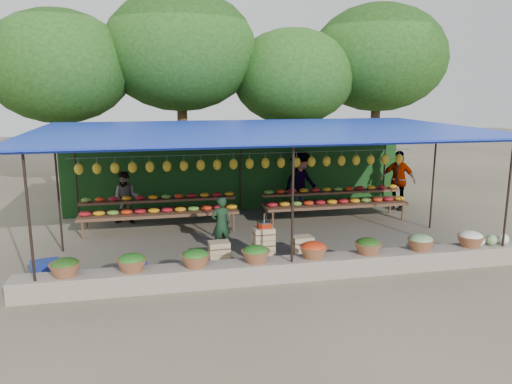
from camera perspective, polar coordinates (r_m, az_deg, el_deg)
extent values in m
plane|color=brown|center=(12.86, 0.50, -5.35)|extent=(60.00, 60.00, 0.00)
cube|color=slate|center=(10.27, 3.85, -8.74)|extent=(10.60, 0.55, 0.40)
cylinder|color=black|center=(9.65, -24.43, -3.71)|extent=(0.05, 0.05, 2.80)
cylinder|color=black|center=(9.77, 4.19, -2.45)|extent=(0.05, 0.05, 2.80)
cylinder|color=black|center=(12.00, 26.78, -1.01)|extent=(0.05, 0.05, 2.80)
cylinder|color=black|center=(12.42, -21.67, -0.17)|extent=(0.05, 0.05, 2.80)
cylinder|color=black|center=(14.33, 19.61, 1.51)|extent=(0.05, 0.05, 2.80)
cylinder|color=black|center=(15.24, -19.92, 2.07)|extent=(0.05, 0.05, 2.80)
cylinder|color=black|center=(15.32, -1.84, 2.83)|extent=(0.05, 0.05, 2.80)
cylinder|color=black|center=(16.83, 14.49, 3.28)|extent=(0.05, 0.05, 2.80)
cube|color=#1932BB|center=(12.32, 0.52, 7.18)|extent=(10.80, 6.60, 0.04)
cube|color=#1932BB|center=(10.41, 2.91, 5.28)|extent=(10.80, 2.19, 0.26)
cube|color=#1932BB|center=(14.29, -1.23, 7.11)|extent=(10.80, 2.19, 0.26)
cylinder|color=gray|center=(13.77, -0.75, 4.42)|extent=(9.60, 0.01, 0.01)
ellipsoid|color=yellow|center=(13.67, -19.59, 2.48)|extent=(0.23, 0.17, 0.30)
ellipsoid|color=yellow|center=(13.62, -17.72, 2.58)|extent=(0.23, 0.17, 0.30)
ellipsoid|color=yellow|center=(13.58, -15.83, 2.66)|extent=(0.23, 0.17, 0.30)
ellipsoid|color=yellow|center=(13.56, -13.93, 2.75)|extent=(0.23, 0.17, 0.30)
ellipsoid|color=yellow|center=(13.55, -12.03, 2.83)|extent=(0.23, 0.17, 0.30)
ellipsoid|color=yellow|center=(13.56, -10.13, 2.92)|extent=(0.23, 0.17, 0.30)
ellipsoid|color=yellow|center=(13.58, -8.23, 2.99)|extent=(0.23, 0.17, 0.30)
ellipsoid|color=yellow|center=(13.61, -6.34, 3.07)|extent=(0.23, 0.17, 0.30)
ellipsoid|color=yellow|center=(13.66, -4.46, 3.14)|extent=(0.23, 0.17, 0.30)
ellipsoid|color=yellow|center=(13.73, -2.59, 3.20)|extent=(0.23, 0.17, 0.30)
ellipsoid|color=yellow|center=(13.81, -0.75, 3.26)|extent=(0.23, 0.17, 0.30)
ellipsoid|color=yellow|center=(13.90, 1.08, 3.32)|extent=(0.23, 0.17, 0.30)
ellipsoid|color=yellow|center=(14.01, 2.87, 3.38)|extent=(0.23, 0.17, 0.30)
ellipsoid|color=yellow|center=(14.13, 4.64, 3.43)|extent=(0.23, 0.17, 0.30)
ellipsoid|color=yellow|center=(14.26, 6.38, 3.47)|extent=(0.23, 0.17, 0.30)
ellipsoid|color=yellow|center=(14.41, 8.08, 3.51)|extent=(0.23, 0.17, 0.30)
ellipsoid|color=yellow|center=(14.57, 9.75, 3.55)|extent=(0.23, 0.17, 0.30)
ellipsoid|color=yellow|center=(14.74, 11.37, 3.58)|extent=(0.23, 0.17, 0.30)
ellipsoid|color=yellow|center=(14.93, 12.97, 3.61)|extent=(0.23, 0.17, 0.30)
ellipsoid|color=yellow|center=(15.12, 14.52, 3.64)|extent=(0.23, 0.17, 0.30)
ellipsoid|color=yellow|center=(15.32, 16.03, 3.67)|extent=(0.23, 0.17, 0.30)
ellipsoid|color=#234E14|center=(9.92, -21.02, -7.74)|extent=(0.52, 0.52, 0.23)
ellipsoid|color=#28691C|center=(9.79, -14.02, -7.53)|extent=(0.52, 0.52, 0.23)
ellipsoid|color=#28691C|center=(9.81, -6.94, -7.22)|extent=(0.52, 0.52, 0.23)
ellipsoid|color=#28691C|center=(9.97, -0.01, -6.80)|extent=(0.52, 0.52, 0.23)
ellipsoid|color=red|center=(10.28, 6.59, -6.31)|extent=(0.52, 0.52, 0.23)
ellipsoid|color=#234E14|center=(10.71, 12.72, -5.77)|extent=(0.52, 0.52, 0.23)
ellipsoid|color=#76A466|center=(11.25, 18.31, -5.23)|extent=(0.52, 0.52, 0.23)
ellipsoid|color=white|center=(11.89, 23.34, -4.70)|extent=(0.52, 0.52, 0.23)
cube|color=#1C4E1C|center=(15.58, -2.00, 2.43)|extent=(10.60, 0.06, 2.50)
cylinder|color=#3B2A15|center=(18.11, -21.04, 5.32)|extent=(0.36, 0.36, 3.97)
ellipsoid|color=#1B380F|center=(18.02, -21.64, 13.17)|extent=(4.77, 4.77, 3.69)
cylinder|color=#3B2A15|center=(18.29, -8.37, 6.85)|extent=(0.36, 0.36, 4.48)
ellipsoid|color=#1B380F|center=(18.27, -8.64, 15.63)|extent=(5.39, 5.39, 4.17)
cylinder|color=#3B2A15|center=(18.72, 4.10, 5.88)|extent=(0.36, 0.36, 3.71)
ellipsoid|color=#1B380F|center=(18.62, 4.21, 13.00)|extent=(4.47, 4.47, 3.45)
cylinder|color=#3B2A15|center=(20.30, 13.41, 6.97)|extent=(0.36, 0.36, 4.35)
ellipsoid|color=#1B380F|center=(20.26, 13.79, 14.65)|extent=(5.24, 5.24, 4.05)
cube|color=#49321D|center=(13.70, -10.97, -2.32)|extent=(4.20, 0.95, 0.08)
cube|color=#49321D|center=(13.93, -11.04, -0.91)|extent=(4.20, 0.35, 0.06)
cylinder|color=#49321D|center=(13.49, -19.21, -4.10)|extent=(0.06, 0.06, 0.50)
cylinder|color=#49321D|center=(13.54, -2.60, -3.37)|extent=(0.06, 0.06, 0.50)
cylinder|color=#49321D|center=(14.26, -18.83, -3.22)|extent=(0.06, 0.06, 0.50)
cylinder|color=#49321D|center=(14.30, -3.13, -2.54)|extent=(0.06, 0.06, 0.50)
ellipsoid|color=maroon|center=(13.64, -18.98, -2.39)|extent=(0.31, 0.26, 0.13)
ellipsoid|color=#63992F|center=(14.01, -18.84, -0.87)|extent=(0.26, 0.22, 0.12)
ellipsoid|color=orange|center=(13.60, -17.51, -2.33)|extent=(0.31, 0.26, 0.13)
ellipsoid|color=red|center=(13.98, -17.42, -0.81)|extent=(0.26, 0.22, 0.12)
ellipsoid|color=#63992F|center=(13.57, -16.04, -2.28)|extent=(0.31, 0.26, 0.13)
ellipsoid|color=maroon|center=(13.94, -15.99, -0.75)|extent=(0.26, 0.22, 0.12)
ellipsoid|color=red|center=(13.55, -14.57, -2.22)|extent=(0.31, 0.26, 0.13)
ellipsoid|color=orange|center=(13.92, -14.55, -0.69)|extent=(0.26, 0.22, 0.12)
ellipsoid|color=maroon|center=(13.53, -13.09, -2.15)|extent=(0.31, 0.26, 0.13)
ellipsoid|color=maroon|center=(13.91, -13.11, -0.63)|extent=(0.26, 0.22, 0.12)
ellipsoid|color=orange|center=(13.53, -11.61, -2.09)|extent=(0.31, 0.26, 0.13)
ellipsoid|color=orange|center=(13.91, -11.67, -0.57)|extent=(0.26, 0.22, 0.12)
ellipsoid|color=maroon|center=(13.53, -10.12, -2.03)|extent=(0.31, 0.26, 0.13)
ellipsoid|color=#63992F|center=(13.91, -10.23, -0.51)|extent=(0.26, 0.22, 0.12)
ellipsoid|color=orange|center=(13.55, -8.65, -1.96)|extent=(0.31, 0.26, 0.13)
ellipsoid|color=red|center=(13.92, -8.79, -0.45)|extent=(0.26, 0.22, 0.12)
ellipsoid|color=#63992F|center=(13.57, -7.17, -1.89)|extent=(0.31, 0.26, 0.13)
ellipsoid|color=maroon|center=(13.95, -7.36, -0.38)|extent=(0.26, 0.22, 0.12)
ellipsoid|color=red|center=(13.60, -5.70, -1.83)|extent=(0.31, 0.26, 0.13)
ellipsoid|color=orange|center=(13.98, -5.93, -0.32)|extent=(0.26, 0.22, 0.12)
ellipsoid|color=maroon|center=(13.64, -4.24, -1.76)|extent=(0.31, 0.26, 0.13)
ellipsoid|color=maroon|center=(14.02, -4.51, -0.26)|extent=(0.26, 0.22, 0.12)
ellipsoid|color=orange|center=(13.69, -2.79, -1.69)|extent=(0.31, 0.26, 0.13)
ellipsoid|color=orange|center=(14.06, -3.09, -0.20)|extent=(0.26, 0.22, 0.12)
cube|color=#49321D|center=(14.64, 8.99, -1.33)|extent=(4.20, 0.95, 0.08)
cube|color=#49321D|center=(14.85, 8.62, -0.02)|extent=(4.20, 0.35, 0.06)
cylinder|color=#49321D|center=(13.75, 1.93, -3.12)|extent=(0.06, 0.06, 0.50)
cylinder|color=#49321D|center=(15.15, 16.42, -2.20)|extent=(0.06, 0.06, 0.50)
cylinder|color=#49321D|center=(14.51, 1.17, -2.32)|extent=(0.06, 0.06, 0.50)
cylinder|color=#49321D|center=(15.83, 15.06, -1.52)|extent=(0.06, 0.06, 0.50)
ellipsoid|color=maroon|center=(13.92, 1.89, -1.46)|extent=(0.31, 0.26, 0.13)
ellipsoid|color=#63992F|center=(14.28, 1.47, 0.01)|extent=(0.26, 0.22, 0.12)
ellipsoid|color=orange|center=(14.00, 3.28, -1.39)|extent=(0.31, 0.26, 0.13)
ellipsoid|color=red|center=(14.37, 2.83, 0.07)|extent=(0.26, 0.22, 0.12)
ellipsoid|color=#63992F|center=(14.10, 4.66, -1.32)|extent=(0.31, 0.26, 0.13)
ellipsoid|color=maroon|center=(14.46, 4.17, 0.12)|extent=(0.26, 0.22, 0.12)
ellipsoid|color=red|center=(14.20, 6.01, -1.25)|extent=(0.31, 0.26, 0.13)
ellipsoid|color=orange|center=(14.56, 5.49, 0.18)|extent=(0.26, 0.22, 0.12)
ellipsoid|color=maroon|center=(14.31, 7.35, -1.18)|extent=(0.31, 0.26, 0.13)
ellipsoid|color=maroon|center=(14.67, 6.80, 0.24)|extent=(0.26, 0.22, 0.12)
ellipsoid|color=orange|center=(14.43, 8.66, -1.11)|extent=(0.31, 0.26, 0.13)
ellipsoid|color=orange|center=(14.78, 8.08, 0.30)|extent=(0.26, 0.22, 0.12)
ellipsoid|color=maroon|center=(14.55, 9.95, -1.04)|extent=(0.31, 0.26, 0.13)
ellipsoid|color=#63992F|center=(14.90, 9.35, 0.35)|extent=(0.26, 0.22, 0.12)
ellipsoid|color=orange|center=(14.68, 11.22, -0.97)|extent=(0.31, 0.26, 0.13)
ellipsoid|color=red|center=(15.03, 10.59, 0.41)|extent=(0.26, 0.22, 0.12)
ellipsoid|color=#63992F|center=(14.82, 12.46, -0.90)|extent=(0.31, 0.26, 0.13)
ellipsoid|color=maroon|center=(15.17, 11.81, 0.46)|extent=(0.26, 0.22, 0.12)
ellipsoid|color=red|center=(14.97, 13.68, -0.84)|extent=(0.31, 0.26, 0.13)
ellipsoid|color=orange|center=(15.31, 13.01, 0.51)|extent=(0.26, 0.22, 0.12)
ellipsoid|color=maroon|center=(15.12, 14.88, -0.77)|extent=(0.31, 0.26, 0.13)
ellipsoid|color=maroon|center=(15.46, 14.19, 0.56)|extent=(0.26, 0.22, 0.12)
ellipsoid|color=orange|center=(15.28, 16.05, -0.71)|extent=(0.31, 0.26, 0.13)
ellipsoid|color=orange|center=(15.62, 15.34, 0.61)|extent=(0.26, 0.22, 0.12)
cube|color=tan|center=(11.08, -4.20, -7.59)|extent=(0.46, 0.35, 0.25)
cube|color=tan|center=(10.99, -4.22, -6.32)|extent=(0.46, 0.35, 0.25)
cube|color=tan|center=(11.25, 0.89, -7.26)|extent=(0.46, 0.35, 0.25)
cube|color=tan|center=(11.16, 0.90, -6.00)|extent=(0.46, 0.35, 0.25)
cube|color=tan|center=(11.09, 0.90, -4.72)|extent=(0.46, 0.35, 0.25)
cube|color=tan|center=(11.47, 5.31, -6.92)|extent=(0.46, 0.35, 0.25)
cube|color=tan|center=(11.39, 5.34, -5.68)|extent=(0.46, 0.35, 0.25)
cube|color=#AE270D|center=(11.04, 0.95, -3.81)|extent=(0.29, 0.25, 0.12)
cylinder|color=gray|center=(11.02, 0.95, -3.45)|extent=(0.31, 0.31, 0.03)
cylinder|color=gray|center=(10.99, 0.95, -2.98)|extent=(0.03, 0.03, 0.21)
imported|color=#17331D|center=(11.80, -4.01, -3.68)|extent=(0.53, 0.40, 1.31)
imported|color=slate|center=(14.55, -14.61, -0.66)|extent=(0.83, 0.72, 1.49)
imported|color=slate|center=(15.53, 5.14, 1.18)|extent=(1.38, 1.10, 1.87)
imported|color=slate|center=(16.36, 15.90, 1.32)|extent=(1.11, 1.09, 1.87)
cube|color=navy|center=(11.20, -22.95, -8.10)|extent=(0.64, 0.53, 0.33)
cube|color=navy|center=(10.74, -13.93, -8.44)|extent=(0.60, 0.53, 0.30)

